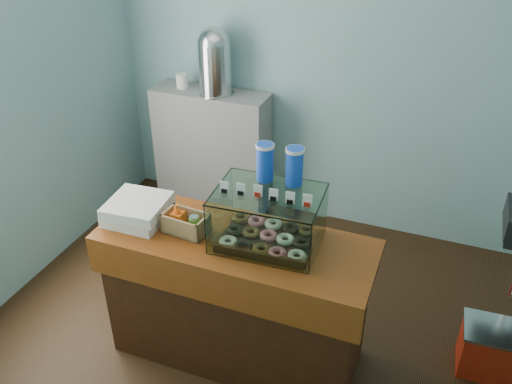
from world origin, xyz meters
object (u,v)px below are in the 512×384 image
at_px(counter, 236,298).
at_px(display_case, 270,214).
at_px(red_cooler, 491,349).
at_px(coffee_urn, 215,59).

distance_m(counter, display_case, 0.64).
relative_size(display_case, red_cooler, 1.54).
distance_m(counter, coffee_urn, 2.00).
bearing_deg(display_case, coffee_urn, 121.05).
bearing_deg(red_cooler, coffee_urn, 151.00).
xyz_separation_m(display_case, red_cooler, (1.33, 0.36, -0.90)).
distance_m(display_case, coffee_urn, 1.82).
bearing_deg(counter, display_case, 23.19).
relative_size(counter, display_case, 2.64).
relative_size(counter, red_cooler, 4.06).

